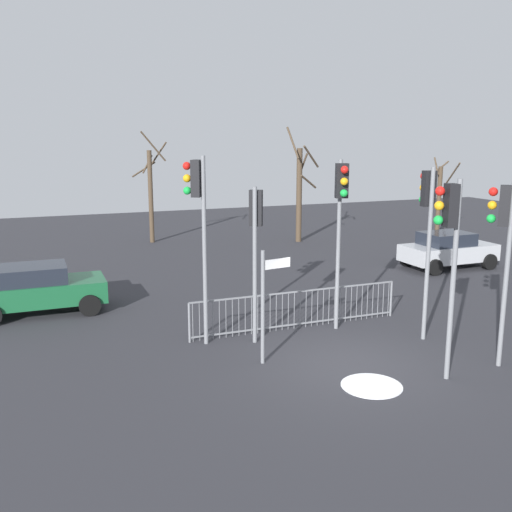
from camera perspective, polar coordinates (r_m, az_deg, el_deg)
ground_plane at (r=13.84m, az=9.16°, el=-10.53°), size 60.00×60.00×0.00m
traffic_light_rear_right at (r=15.37m, az=8.39°, el=4.81°), size 0.37×0.55×4.64m
traffic_light_mid_right at (r=14.25m, az=-5.73°, el=4.72°), size 0.50×0.43×4.76m
traffic_light_foreground_left at (r=14.47m, az=-0.02°, el=2.71°), size 0.42×0.51×4.01m
traffic_light_rear_left at (r=12.67m, az=18.61°, el=1.99°), size 0.56×0.37×4.36m
traffic_light_mid_left at (r=13.94m, az=23.25°, el=2.19°), size 0.47×0.47×4.27m
traffic_light_foreground_right at (r=15.29m, az=16.62°, el=3.99°), size 0.35×0.57×4.48m
direction_sign_post at (r=13.29m, az=0.92°, el=-4.38°), size 0.78×0.19×2.70m
pedestrian_guard_railing at (r=15.99m, az=4.10°, el=-5.26°), size 6.20×0.08×1.07m
car_silver_mid at (r=24.48m, az=18.45°, el=0.61°), size 3.82×1.95×1.47m
car_green_trailing at (r=18.46m, az=-20.77°, el=-3.00°), size 3.81×1.93×1.47m
bare_tree_left at (r=29.14m, az=4.34°, el=6.45°), size 1.57×1.35×5.72m
bare_tree_centre at (r=29.34m, az=-10.37°, el=6.29°), size 1.68×1.58×5.51m
bare_tree_right at (r=32.01m, az=17.68°, el=5.46°), size 1.23×1.64×4.20m
snow_patch_kerb at (r=12.80m, az=11.37°, el=-12.48°), size 1.31×1.31×0.01m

